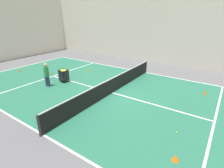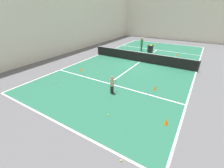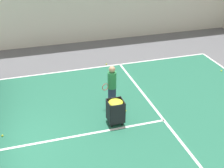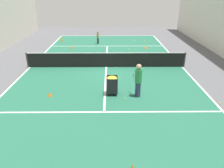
{
  "view_description": "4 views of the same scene",
  "coord_description": "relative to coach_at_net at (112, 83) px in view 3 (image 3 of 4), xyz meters",
  "views": [
    {
      "loc": [
        -8.5,
        -5.79,
        4.69
      ],
      "look_at": [
        0.0,
        0.0,
        0.61
      ],
      "focal_mm": 28.0,
      "sensor_mm": 36.0,
      "label": 1
    },
    {
      "loc": [
        5.27,
        -13.99,
        4.85
      ],
      "look_at": [
        0.9,
        -6.9,
        0.66
      ],
      "focal_mm": 24.0,
      "sensor_mm": 36.0,
      "label": 2
    },
    {
      "loc": [
        8.5,
        1.28,
        6.56
      ],
      "look_at": [
        -1.62,
        4.35,
        0.92
      ],
      "focal_mm": 50.0,
      "sensor_mm": 36.0,
      "label": 3
    },
    {
      "loc": [
        -0.27,
        13.99,
        4.91
      ],
      "look_at": [
        -0.36,
        4.1,
        0.55
      ],
      "focal_mm": 35.0,
      "sensor_mm": 36.0,
      "label": 4
    }
  ],
  "objects": [
    {
      "name": "tennis_ball_1",
      "position": [
        -3.72,
        0.84,
        -0.92
      ],
      "size": [
        0.07,
        0.07,
        0.07
      ],
      "primitive_type": "sphere",
      "color": "yellow",
      "rests_on": "ground"
    },
    {
      "name": "tennis_ball_3",
      "position": [
        0.64,
        0.36,
        -0.92
      ],
      "size": [
        0.07,
        0.07,
        0.07
      ],
      "primitive_type": "sphere",
      "color": "yellow",
      "rests_on": "ground"
    },
    {
      "name": "tennis_ball_0",
      "position": [
        0.9,
        -4.16,
        -0.92
      ],
      "size": [
        0.07,
        0.07,
        0.07
      ],
      "primitive_type": "sphere",
      "color": "yellow",
      "rests_on": "ground"
    },
    {
      "name": "coach_at_net",
      "position": [
        0.0,
        0.0,
        0.0
      ],
      "size": [
        0.42,
        0.66,
        1.67
      ],
      "rotation": [
        0.0,
        0.0,
        -1.26
      ],
      "color": "#2D3351",
      "rests_on": "ground"
    },
    {
      "name": "tennis_ball_10",
      "position": [
        -1.34,
        5.95,
        -0.92
      ],
      "size": [
        0.07,
        0.07,
        0.07
      ],
      "primitive_type": "sphere",
      "color": "yellow",
      "rests_on": "ground"
    },
    {
      "name": "ball_cart",
      "position": [
        1.26,
        -0.25,
        -0.3
      ],
      "size": [
        0.54,
        0.57,
        0.94
      ],
      "color": "black",
      "rests_on": "ground"
    },
    {
      "name": "line_service_far",
      "position": [
        1.61,
        1.51,
        -0.95
      ],
      "size": [
        10.33,
        0.1,
        0.0
      ],
      "primitive_type": "cube",
      "color": "white",
      "rests_on": "ground"
    }
  ]
}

